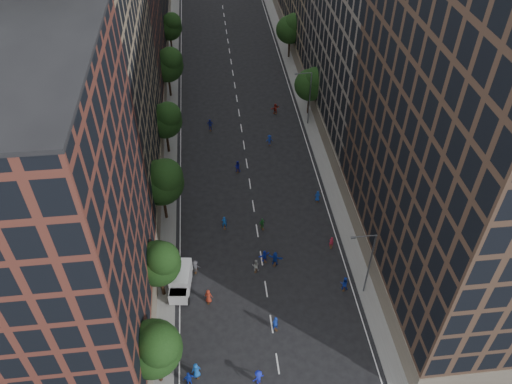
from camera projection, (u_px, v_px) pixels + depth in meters
ground at (244, 147)px, 74.79m from camera, size 240.00×240.00×0.00m
sidewalk_left at (165, 124)px, 79.33m from camera, size 4.00×105.00×0.15m
sidewalk_right at (313, 115)px, 81.29m from camera, size 4.00×105.00×0.15m
bldg_left_a at (47, 223)px, 41.74m from camera, size 14.00×22.00×30.00m
bldg_left_b at (84, 66)px, 58.23m from camera, size 14.00×26.00×34.00m
bldg_left_c at (110, 13)px, 77.30m from camera, size 14.00×20.00×28.00m
bldg_right_a at (472, 137)px, 45.81m from camera, size 14.00×30.00×36.00m
bldg_right_b at (378, 24)px, 68.33m from camera, size 14.00×28.00×33.00m
tree_left_0 at (155, 348)px, 43.10m from camera, size 5.20×5.20×8.83m
tree_left_1 at (159, 262)px, 50.80m from camera, size 4.80×4.80×8.21m
tree_left_2 at (162, 181)px, 59.15m from camera, size 5.60×5.60×9.45m
tree_left_3 at (166, 119)px, 69.92m from camera, size 5.00×5.00×8.58m
tree_left_4 at (168, 64)px, 81.60m from camera, size 5.40×5.40×9.08m
tree_left_5 at (170, 26)px, 93.77m from camera, size 4.80×4.80×8.33m
tree_right_a at (312, 83)px, 77.80m from camera, size 5.00×5.00×8.39m
tree_right_b at (291, 28)px, 92.43m from camera, size 5.20×5.20×8.83m
streetlamp_near at (368, 261)px, 51.41m from camera, size 2.64×0.22×9.06m
streetlamp_far at (308, 96)px, 75.91m from camera, size 2.64×0.22×9.06m
cargo_van at (181, 281)px, 54.32m from camera, size 2.79×4.98×2.53m
skater_0 at (196, 371)px, 46.89m from camera, size 1.06×0.85×1.89m
skater_1 at (275, 323)px, 50.76m from camera, size 0.80×0.68×1.86m
skater_2 at (344, 283)px, 54.56m from camera, size 1.04×0.90×1.82m
skater_3 at (258, 378)px, 46.38m from camera, size 1.37×1.11×1.85m
skater_4 at (189, 379)px, 46.23m from camera, size 1.21×0.66×1.95m
skater_5 at (275, 259)px, 57.17m from camera, size 1.82×1.18×1.88m
skater_6 at (208, 296)px, 53.29m from camera, size 0.98×0.76×1.79m
skater_7 at (331, 242)px, 59.35m from camera, size 0.61×0.46×1.50m
skater_8 at (256, 266)px, 56.56m from camera, size 0.89×0.74×1.64m
skater_9 at (195, 267)px, 56.42m from camera, size 1.18×0.80×1.69m
skater_10 at (262, 224)px, 61.60m from camera, size 1.00×0.64×1.58m
skater_11 at (264, 256)px, 57.67m from camera, size 1.51×1.02×1.56m
skater_12 at (318, 196)px, 65.42m from camera, size 0.85×0.67×1.53m
skater_13 at (224, 222)px, 61.60m from camera, size 0.66×0.44×1.80m
skater_14 at (237, 167)px, 69.88m from camera, size 0.94×0.78×1.73m
skater_15 at (269, 140)px, 74.74m from camera, size 1.09×0.70×1.61m
skater_16 at (210, 125)px, 77.49m from camera, size 1.15×0.56×1.90m
skater_17 at (275, 109)px, 81.10m from camera, size 1.66×1.06×1.71m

